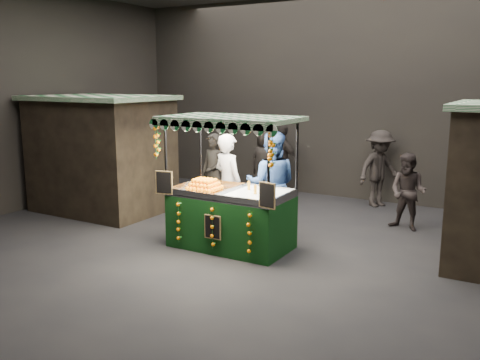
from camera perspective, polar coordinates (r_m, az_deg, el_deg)
The scene contains 11 objects.
ground at distance 8.97m, azimuth 1.10°, elevation -8.12°, with size 12.00×12.00×0.00m, color black.
market_hall at distance 8.49m, azimuth 1.19°, elevation 14.00°, with size 12.10×10.10×5.05m.
neighbour_stall_left at distance 12.08m, azimuth -15.04°, elevation 2.88°, with size 3.00×2.20×2.60m.
juice_stall at distance 9.08m, azimuth -1.07°, elevation -3.11°, with size 2.41×1.41×2.33m.
vendor_grey at distance 9.96m, azimuth -1.31°, elevation -0.41°, with size 0.82×0.67×1.94m.
vendor_blue at distance 9.74m, azimuth 3.48°, elevation -0.47°, with size 1.19×1.07×2.01m.
shopper_0 at distance 11.44m, azimuth -2.99°, elevation 0.69°, with size 0.73×0.56×1.79m.
shopper_1 at distance 10.69m, azimuth 18.08°, elevation -1.26°, with size 0.85×0.72×1.53m.
shopper_2 at distance 13.03m, azimuth 4.66°, elevation 2.11°, with size 1.18×0.82×1.86m.
shopper_3 at distance 12.49m, azimuth 15.15°, elevation 1.23°, with size 1.18×1.34×1.80m.
shopper_4 at distance 13.05m, azimuth 2.81°, elevation 1.91°, with size 0.88×0.60×1.75m.
Camera 1 is at (4.11, -7.41, 2.94)m, focal length 38.58 mm.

